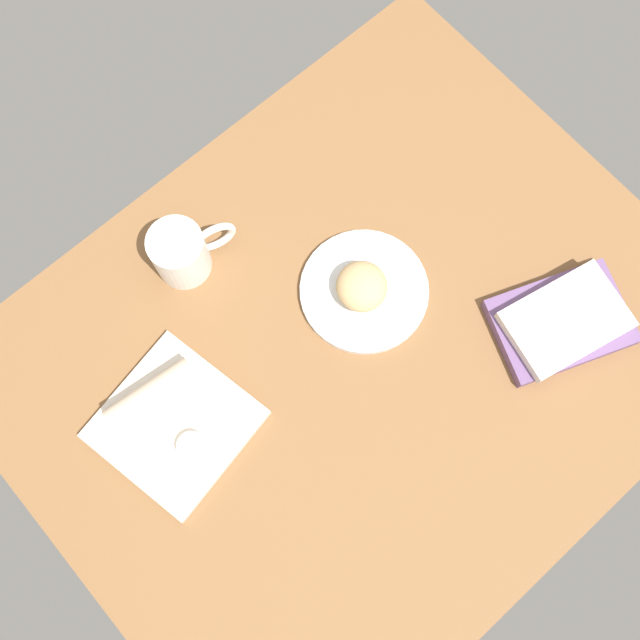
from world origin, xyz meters
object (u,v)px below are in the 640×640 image
scone_pastry (362,286)px  square_plate (175,424)px  breakfast_wrap (155,401)px  coffee_mug (182,252)px  sauce_cup (192,446)px  round_plate (364,291)px  book_stack (563,322)px

scone_pastry → square_plate: 37.07cm
breakfast_wrap → coffee_mug: size_ratio=1.03×
sauce_cup → scone_pastry: bearing=-177.5°
round_plate → sauce_cup: size_ratio=4.67×
round_plate → book_stack: 32.67cm
square_plate → book_stack: bearing=153.4°
sauce_cup → breakfast_wrap: 9.03cm
round_plate → coffee_mug: size_ratio=1.49×
breakfast_wrap → book_stack: size_ratio=0.58×
breakfast_wrap → square_plate: bearing=-175.2°
scone_pastry → breakfast_wrap: 37.37cm
round_plate → breakfast_wrap: size_ratio=1.45×
book_stack → coffee_mug: bearing=-51.3°
sauce_cup → square_plate: bearing=-91.4°
scone_pastry → sauce_cup: scone_pastry is taller
book_stack → sauce_cup: bearing=-22.5°
round_plate → breakfast_wrap: bearing=-11.0°
scone_pastry → book_stack: size_ratio=0.34×
scone_pastry → book_stack: scone_pastry is taller
round_plate → book_stack: book_stack is taller
round_plate → square_plate: bearing=-5.2°
coffee_mug → sauce_cup: bearing=53.4°
sauce_cup → coffee_mug: coffee_mug is taller
round_plate → coffee_mug: bearing=-51.3°
square_plate → breakfast_wrap: bearing=-91.4°
scone_pastry → coffee_mug: bearing=-52.1°
coffee_mug → square_plate: bearing=47.5°
square_plate → coffee_mug: 27.76cm
scone_pastry → sauce_cup: 36.96cm
square_plate → breakfast_wrap: 5.62cm
round_plate → book_stack: bearing=128.6°
round_plate → sauce_cup: 37.62cm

